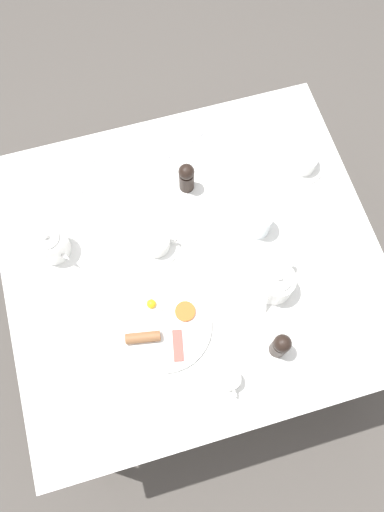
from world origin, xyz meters
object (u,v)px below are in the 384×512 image
(teacup_with_saucer_right, at_px, (156,243))
(creamer_jug, at_px, (230,380))
(pepper_grinder, at_px, (281,346))
(teacup_with_saucer_left, at_px, (303,162))
(teapot_far, at_px, (276,283))
(knife_by_plate, at_px, (188,142))
(fork_spare, at_px, (63,320))
(spoon_for_tea, at_px, (213,228))
(water_glass_tall, at_px, (259,222))
(teapot_near, at_px, (51,244))
(breakfast_plate, at_px, (163,325))
(salt_grinder, at_px, (187,177))
(fork_by_plate, at_px, (87,174))

(teacup_with_saucer_right, relative_size, creamer_jug, 1.84)
(teacup_with_saucer_right, relative_size, pepper_grinder, 1.21)
(teacup_with_saucer_left, bearing_deg, teapot_far, -31.18)
(teacup_with_saucer_right, bearing_deg, teacup_with_saucer_left, 105.10)
(teacup_with_saucer_left, height_order, knife_by_plate, teacup_with_saucer_left)
(fork_spare, bearing_deg, teacup_with_saucer_right, 115.37)
(knife_by_plate, bearing_deg, spoon_for_tea, -1.73)
(spoon_for_tea, bearing_deg, teacup_with_saucer_right, -86.75)
(pepper_grinder, bearing_deg, teapot_far, 163.56)
(pepper_grinder, relative_size, knife_by_plate, 0.65)
(pepper_grinder, distance_m, spoon_for_tea, 0.42)
(water_glass_tall, distance_m, creamer_jug, 0.48)
(teapot_near, xyz_separation_m, knife_by_plate, (-0.26, 0.50, -0.05))
(teacup_with_saucer_right, xyz_separation_m, creamer_jug, (0.45, 0.09, -0.00))
(water_glass_tall, distance_m, fork_spare, 0.65)
(breakfast_plate, distance_m, creamer_jug, 0.25)
(knife_by_plate, bearing_deg, teacup_with_saucer_left, 60.40)
(teacup_with_saucer_right, xyz_separation_m, pepper_grinder, (0.40, 0.25, 0.04))
(teapot_far, xyz_separation_m, fork_spare, (-0.08, -0.62, -0.05))
(teacup_with_saucer_right, height_order, spoon_for_tea, teacup_with_saucer_right)
(salt_grinder, bearing_deg, water_glass_tall, 40.29)
(teapot_far, xyz_separation_m, spoon_for_tea, (-0.24, -0.12, -0.05))
(breakfast_plate, relative_size, teacup_with_saucer_left, 1.90)
(pepper_grinder, bearing_deg, teacup_with_saucer_left, 153.17)
(salt_grinder, xyz_separation_m, fork_by_plate, (-0.13, -0.30, -0.06))
(salt_grinder, relative_size, fork_by_plate, 0.73)
(teacup_with_saucer_left, distance_m, spoon_for_tea, 0.37)
(creamer_jug, distance_m, knife_by_plate, 0.79)
(teapot_near, relative_size, salt_grinder, 1.38)
(creamer_jug, bearing_deg, fork_by_plate, -161.86)
(breakfast_plate, height_order, teapot_near, teapot_near)
(water_glass_tall, xyz_separation_m, spoon_for_tea, (-0.04, -0.13, -0.05))
(teapot_near, relative_size, teacup_with_saucer_right, 1.14)
(breakfast_plate, relative_size, creamer_jug, 3.49)
(teapot_near, height_order, teacup_with_saucer_right, teapot_near)
(spoon_for_tea, bearing_deg, water_glass_tall, 73.33)
(teapot_far, height_order, pepper_grinder, same)
(teacup_with_saucer_left, distance_m, fork_by_plate, 0.70)
(teacup_with_saucer_left, xyz_separation_m, creamer_jug, (0.59, -0.43, -0.00))
(knife_by_plate, bearing_deg, fork_by_plate, -85.84)
(teacup_with_saucer_left, xyz_separation_m, spoon_for_tea, (0.13, -0.34, -0.03))
(salt_grinder, bearing_deg, breakfast_plate, -24.29)
(teapot_near, distance_m, fork_spare, 0.23)
(spoon_for_tea, bearing_deg, salt_grinder, -166.55)
(pepper_grinder, bearing_deg, creamer_jug, -73.16)
(fork_by_plate, bearing_deg, teapot_near, -33.06)
(teapot_far, height_order, creamer_jug, teapot_far)
(creamer_jug, relative_size, knife_by_plate, 0.43)
(teacup_with_saucer_left, distance_m, water_glass_tall, 0.27)
(teapot_near, height_order, fork_spare, teapot_near)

